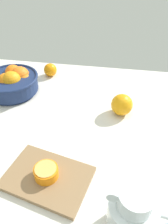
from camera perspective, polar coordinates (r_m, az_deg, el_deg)
The scene contains 7 objects.
ground_plane at distance 87.92cm, azimuth 0.09°, elevation -4.16°, with size 137.45×95.74×3.00cm, color silver.
fruit_bowl at distance 107.81cm, azimuth -17.69°, elevation 7.29°, with size 24.79×24.79×10.97cm.
juice_pitcher at distance 60.17cm, azimuth 11.89°, elevation -24.47°, with size 16.07×11.67×16.12cm.
cutting_board at distance 71.41cm, azimuth -9.19°, elevation -16.08°, with size 24.91×17.26×1.57cm, color olive.
orange_half_0 at distance 69.43cm, azimuth -9.57°, elevation -14.76°, with size 7.25×7.25×3.65cm.
loose_orange_2 at distance 91.15cm, azimuth 9.54°, elevation 1.84°, with size 8.65×8.65×8.65cm, color orange.
loose_orange_3 at distance 117.24cm, azimuth -8.52°, elevation 10.49°, with size 6.53×6.53×6.53cm, color orange.
Camera 1 is at (10.08, -62.98, 59.02)cm, focal length 36.14 mm.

